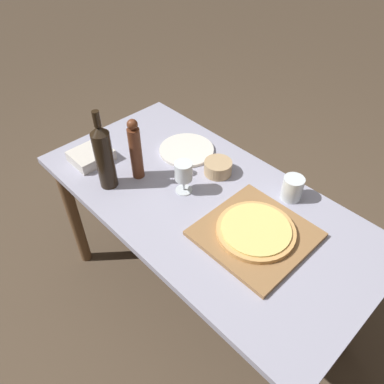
{
  "coord_description": "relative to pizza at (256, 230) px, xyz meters",
  "views": [
    {
      "loc": [
        -0.78,
        -0.75,
        1.79
      ],
      "look_at": [
        -0.05,
        0.01,
        0.8
      ],
      "focal_mm": 35.0,
      "sensor_mm": 36.0,
      "label": 1
    }
  ],
  "objects": [
    {
      "name": "ground_plane",
      "position": [
        0.01,
        0.27,
        -0.77
      ],
      "size": [
        12.0,
        12.0,
        0.0
      ],
      "primitive_type": "plane",
      "color": "#4C3D2D"
    },
    {
      "name": "dining_table",
      "position": [
        0.01,
        0.27,
        -0.14
      ],
      "size": [
        0.73,
        1.42,
        0.74
      ],
      "color": "#9393A8",
      "rests_on": "ground_plane"
    },
    {
      "name": "cutting_board",
      "position": [
        -0.0,
        0.0,
        -0.02
      ],
      "size": [
        0.37,
        0.37,
        0.02
      ],
      "color": "olive",
      "rests_on": "dining_table"
    },
    {
      "name": "pizza",
      "position": [
        0.0,
        0.0,
        0.0
      ],
      "size": [
        0.29,
        0.29,
        0.02
      ],
      "color": "tan",
      "rests_on": "cutting_board"
    },
    {
      "name": "wine_bottle",
      "position": [
        -0.22,
        0.6,
        0.12
      ],
      "size": [
        0.07,
        0.07,
        0.35
      ],
      "color": "black",
      "rests_on": "dining_table"
    },
    {
      "name": "pepper_mill",
      "position": [
        -0.1,
        0.56,
        0.1
      ],
      "size": [
        0.05,
        0.05,
        0.28
      ],
      "color": "#5B2D19",
      "rests_on": "dining_table"
    },
    {
      "name": "wine_glass",
      "position": [
        -0.02,
        0.36,
        0.07
      ],
      "size": [
        0.07,
        0.07,
        0.14
      ],
      "color": "silver",
      "rests_on": "dining_table"
    },
    {
      "name": "small_bowl",
      "position": [
        0.16,
        0.34,
        -0.0
      ],
      "size": [
        0.12,
        0.12,
        0.06
      ],
      "color": "tan",
      "rests_on": "dining_table"
    },
    {
      "name": "drinking_tumbler",
      "position": [
        0.26,
        0.03,
        0.02
      ],
      "size": [
        0.08,
        0.08,
        0.1
      ],
      "color": "silver",
      "rests_on": "dining_table"
    },
    {
      "name": "dinner_plate",
      "position": [
        0.17,
        0.55,
        -0.02
      ],
      "size": [
        0.25,
        0.25,
        0.01
      ],
      "color": "silver",
      "rests_on": "dining_table"
    },
    {
      "name": "food_container",
      "position": [
        -0.18,
        0.79,
        -0.01
      ],
      "size": [
        0.17,
        0.15,
        0.05
      ],
      "color": "beige",
      "rests_on": "dining_table"
    }
  ]
}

